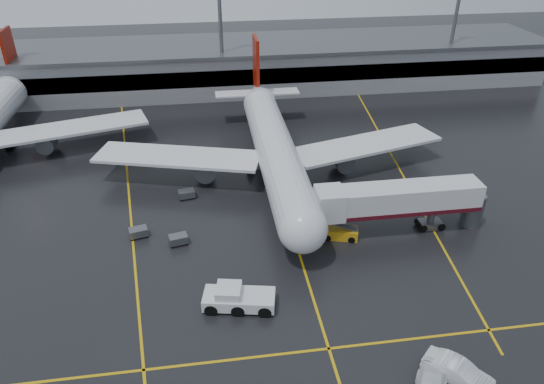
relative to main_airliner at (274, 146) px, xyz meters
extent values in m
plane|color=black|center=(0.00, -9.70, -4.21)|extent=(220.00, 220.00, 0.00)
cube|color=gold|center=(0.00, -9.70, -4.20)|extent=(0.25, 90.00, 0.02)
cube|color=gold|center=(0.00, -31.70, -4.20)|extent=(60.00, 0.25, 0.02)
cube|color=gold|center=(-20.00, 0.30, -4.20)|extent=(9.99, 69.35, 0.02)
cube|color=gold|center=(18.00, 0.30, -4.20)|extent=(7.57, 69.64, 0.02)
cube|color=gray|center=(0.00, 38.30, -0.21)|extent=(120.00, 18.00, 8.00)
cube|color=black|center=(0.00, 29.50, 0.29)|extent=(120.00, 0.40, 3.00)
cube|color=#595B60|center=(0.00, 38.30, 4.09)|extent=(122.00, 19.00, 0.60)
cylinder|color=#595B60|center=(-5.00, 32.30, 8.29)|extent=(0.70, 0.70, 25.00)
cylinder|color=#595B60|center=(40.00, 32.30, 8.29)|extent=(0.70, 0.70, 25.00)
cylinder|color=silver|center=(0.00, -1.70, -0.01)|extent=(5.20, 36.00, 5.20)
sphere|color=silver|center=(0.00, -19.70, -0.01)|extent=(5.20, 5.20, 5.20)
cone|color=silver|center=(0.00, 19.30, 0.59)|extent=(4.94, 8.00, 4.94)
cube|color=maroon|center=(0.00, 20.30, 5.49)|extent=(0.50, 5.50, 8.50)
cube|color=silver|center=(0.00, 19.30, 0.79)|extent=(14.00, 3.00, 0.25)
cube|color=silver|center=(-13.00, 0.30, -0.81)|extent=(22.80, 11.83, 0.40)
cube|color=silver|center=(13.00, 0.30, -0.81)|extent=(22.80, 11.83, 0.40)
cylinder|color=#595B60|center=(-9.50, -0.70, -2.21)|extent=(2.60, 4.50, 2.60)
cylinder|color=#595B60|center=(9.50, -0.70, -2.21)|extent=(2.60, 4.50, 2.60)
cylinder|color=#595B60|center=(0.00, -16.70, -3.21)|extent=(0.56, 0.56, 2.00)
cylinder|color=#595B60|center=(-3.20, 1.30, -3.21)|extent=(0.56, 0.56, 2.00)
cylinder|color=#595B60|center=(3.20, 1.30, -3.21)|extent=(0.56, 0.56, 2.00)
cylinder|color=black|center=(0.00, -16.70, -3.76)|extent=(0.40, 1.10, 1.10)
cylinder|color=black|center=(-3.20, 1.30, -3.66)|extent=(1.00, 1.40, 1.40)
cylinder|color=black|center=(3.20, 1.30, -3.66)|extent=(1.00, 1.40, 1.40)
cone|color=silver|center=(-42.00, 31.30, 0.59)|extent=(4.94, 8.00, 4.94)
cube|color=maroon|center=(-42.00, 32.30, 5.49)|extent=(0.50, 5.50, 8.50)
cube|color=silver|center=(-42.00, 31.30, 0.79)|extent=(14.00, 3.00, 0.25)
cube|color=silver|center=(-29.00, 12.30, -0.81)|extent=(22.80, 11.83, 0.40)
cylinder|color=#595B60|center=(-32.50, 11.30, -2.21)|extent=(2.60, 4.50, 2.60)
cylinder|color=#595B60|center=(-38.80, 13.30, -3.21)|extent=(0.56, 0.56, 2.00)
cylinder|color=black|center=(-38.80, 13.30, -3.66)|extent=(1.00, 1.40, 1.40)
cube|color=silver|center=(12.00, -15.70, 0.19)|extent=(18.00, 3.20, 3.00)
cube|color=#480B15|center=(12.00, -15.70, -1.11)|extent=(18.00, 3.30, 0.50)
cube|color=silver|center=(3.80, -15.70, 0.19)|extent=(3.00, 3.40, 3.30)
cylinder|color=#595B60|center=(16.00, -15.70, -2.71)|extent=(0.80, 0.80, 3.00)
cube|color=#595B60|center=(16.00, -15.70, -3.76)|extent=(2.60, 1.60, 0.90)
cylinder|color=#595B60|center=(21.00, -15.70, -2.21)|extent=(2.40, 2.40, 4.00)
cylinder|color=black|center=(14.90, -15.70, -3.76)|extent=(0.90, 1.80, 0.90)
cylinder|color=black|center=(17.10, -15.70, -3.76)|extent=(0.90, 1.80, 0.90)
cube|color=silver|center=(-7.11, -25.47, -3.35)|extent=(7.06, 3.92, 1.14)
cube|color=silver|center=(-8.04, -25.28, -2.40)|extent=(2.69, 2.69, 0.95)
cube|color=black|center=(-8.04, -25.28, -2.40)|extent=(2.42, 2.42, 0.86)
cylinder|color=black|center=(-9.54, -24.99, -3.68)|extent=(1.77, 3.05, 1.24)
cylinder|color=black|center=(-7.11, -25.47, -3.68)|extent=(1.77, 3.05, 1.24)
cylinder|color=black|center=(-4.68, -25.95, -3.68)|extent=(1.77, 3.05, 1.24)
cube|color=gold|center=(5.10, -16.11, -3.60)|extent=(4.31, 2.71, 1.22)
cube|color=#595B60|center=(5.10, -16.11, -2.43)|extent=(3.99, 2.03, 1.40)
cylinder|color=black|center=(3.82, -15.74, -3.88)|extent=(1.27, 2.03, 0.78)
cylinder|color=black|center=(6.38, -16.48, -3.88)|extent=(1.27, 2.03, 0.78)
imported|color=white|center=(9.31, -36.29, -3.30)|extent=(5.21, 5.35, 1.83)
cube|color=#595B60|center=(-12.93, -14.72, -3.56)|extent=(2.23, 1.70, 0.90)
cylinder|color=black|center=(-13.60, -15.39, -4.03)|extent=(0.40, 0.20, 0.40)
cylinder|color=black|center=(-12.04, -15.04, -4.03)|extent=(0.40, 0.20, 0.40)
cylinder|color=black|center=(-13.82, -14.41, -4.03)|extent=(0.40, 0.20, 0.40)
cylinder|color=black|center=(-12.26, -14.06, -4.03)|extent=(0.40, 0.20, 0.40)
cube|color=#595B60|center=(-17.44, -12.69, -3.56)|extent=(2.25, 1.73, 0.90)
cylinder|color=black|center=(-18.10, -13.36, -4.03)|extent=(0.40, 0.20, 0.40)
cylinder|color=black|center=(-16.54, -12.99, -4.03)|extent=(0.40, 0.20, 0.40)
cylinder|color=black|center=(-18.33, -12.39, -4.03)|extent=(0.40, 0.20, 0.40)
cylinder|color=black|center=(-16.78, -12.02, -4.03)|extent=(0.40, 0.20, 0.40)
cube|color=#595B60|center=(-12.06, -4.96, -3.56)|extent=(2.20, 1.63, 0.90)
cylinder|color=black|center=(-12.75, -5.59, -4.03)|extent=(0.40, 0.20, 0.40)
cylinder|color=black|center=(-11.18, -5.31, -4.03)|extent=(0.40, 0.20, 0.40)
cylinder|color=black|center=(-12.93, -4.61, -4.03)|extent=(0.40, 0.20, 0.40)
cylinder|color=black|center=(-11.36, -4.32, -4.03)|extent=(0.40, 0.20, 0.40)
camera|label=1|loc=(-9.06, -60.21, 28.93)|focal=32.72mm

